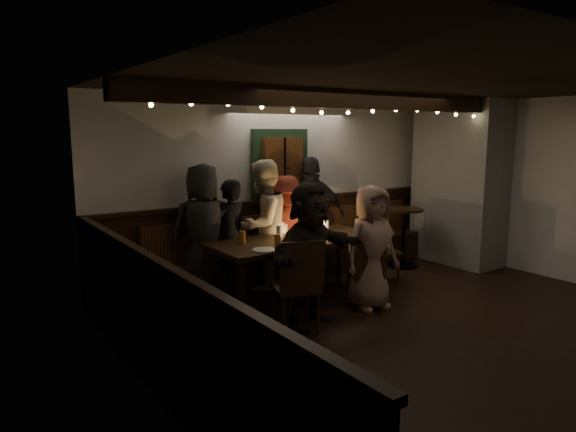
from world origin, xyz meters
TOP-DOWN VIEW (x-y plane):
  - room at (1.07, 1.42)m, footprint 6.02×5.01m
  - dining_table at (-0.64, 1.40)m, footprint 2.21×0.95m
  - chair_near_left at (-1.28, 0.48)m, footprint 0.58×0.58m
  - chair_near_right at (-0.12, 0.67)m, footprint 0.49×0.49m
  - chair_end at (0.67, 1.34)m, footprint 0.52×0.52m
  - high_top at (1.68, 1.76)m, footprint 0.58×0.58m
  - person_a at (-1.56, 2.13)m, footprint 0.99×0.83m
  - person_b at (-1.25, 2.04)m, footprint 0.62×0.47m
  - person_c at (-0.74, 2.06)m, footprint 1.05×0.95m
  - person_d at (-0.32, 2.11)m, footprint 1.09×0.81m
  - person_e at (0.17, 2.16)m, footprint 1.11×0.71m
  - person_f at (-1.03, 0.61)m, footprint 1.55×0.88m
  - person_g at (-0.09, 0.64)m, footprint 0.77×0.53m

SIDE VIEW (x-z plane):
  - chair_near_right at x=-0.12m, z-range 0.05..0.90m
  - chair_end at x=0.67m, z-range 0.06..1.02m
  - chair_near_left at x=-1.28m, z-range 0.06..1.08m
  - high_top at x=1.68m, z-range 0.12..1.05m
  - dining_table at x=-0.64m, z-range 0.24..1.20m
  - person_g at x=-0.09m, z-range 0.00..1.50m
  - person_d at x=-0.32m, z-range 0.00..1.51m
  - person_b at x=-1.25m, z-range 0.00..1.52m
  - person_f at x=-1.03m, z-range 0.00..1.60m
  - person_a at x=-1.56m, z-range 0.00..1.73m
  - person_c at x=-0.74m, z-range 0.00..1.75m
  - person_e at x=0.17m, z-range 0.00..1.76m
  - room at x=1.07m, z-range -0.24..2.38m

